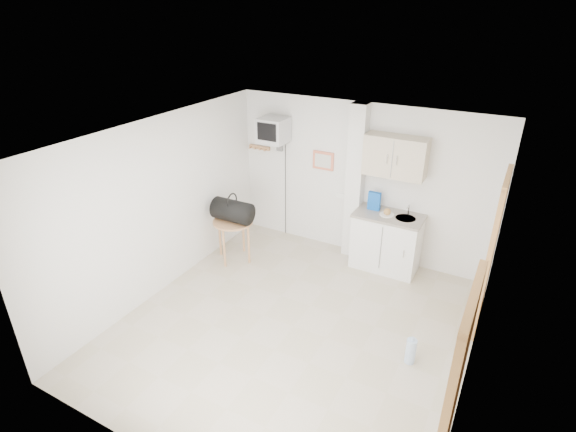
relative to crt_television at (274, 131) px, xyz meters
The scene contains 7 objects.
ground 3.15m from the crt_television, 54.36° to the right, with size 4.50×4.50×0.00m, color #BBAE98.
room_envelope 2.60m from the crt_television, 48.84° to the right, with size 4.24×4.54×2.55m.
kitchenette 2.32m from the crt_television, ahead, with size 1.03×0.58×2.10m.
crt_television is the anchor object (origin of this frame).
round_table 1.66m from the crt_television, 101.64° to the right, with size 0.64×0.64×0.69m.
duffel_bag 1.46m from the crt_television, 101.27° to the right, with size 0.63×0.35×0.47m.
water_bottle 3.94m from the crt_television, 33.38° to the right, with size 0.12×0.12×0.36m.
Camera 1 is at (2.15, -4.12, 3.84)m, focal length 28.00 mm.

